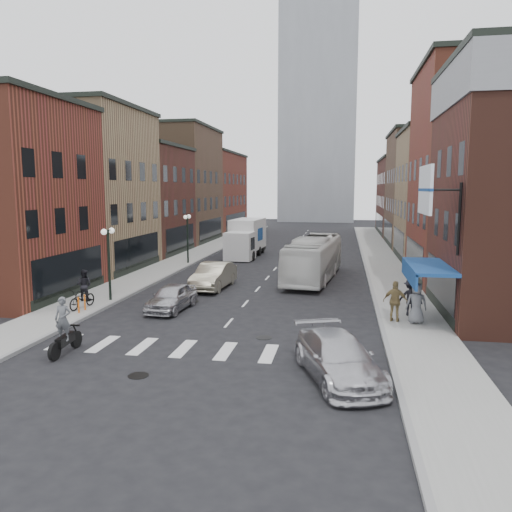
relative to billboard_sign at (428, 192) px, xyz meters
The scene contains 31 objects.
ground 10.56m from the billboard_sign, behind, with size 160.00×160.00×0.00m, color black.
sidewalk_left 28.12m from the billboard_sign, 128.47° to the left, with size 3.00×74.00×0.15m, color gray.
sidewalk_right 22.34m from the billboard_sign, 90.23° to the left, with size 3.00×74.00×0.15m, color gray.
curb_left 27.25m from the billboard_sign, 125.94° to the left, with size 0.20×74.00×0.16m, color gray.
curb_right 22.41m from the billboard_sign, 94.22° to the left, with size 0.20×74.00×0.16m, color gray.
crosswalk_stripes 11.12m from the billboard_sign, 157.82° to the right, with size 12.00×2.20×0.01m, color silver.
bldg_left_mid_a 27.17m from the billboard_sign, 150.21° to the left, with size 10.30×10.20×12.30m.
bldg_left_mid_b 33.30m from the billboard_sign, 135.10° to the left, with size 10.30×10.20×10.30m.
bldg_left_far_a 41.79m from the billboard_sign, 124.35° to the left, with size 10.30×12.20×13.30m.
bldg_left_far_b 53.93m from the billboard_sign, 115.93° to the left, with size 10.30×16.20×11.30m.
bldg_right_mid_a 14.98m from the billboard_sign, 64.61° to the left, with size 10.30×10.20×14.30m.
bldg_right_mid_b 24.36m from the billboard_sign, 74.75° to the left, with size 10.30×10.20×11.30m.
bldg_right_far_a 35.09m from the billboard_sign, 79.48° to the left, with size 10.30×12.20×12.30m.
bldg_right_far_b 48.93m from the billboard_sign, 82.47° to the left, with size 10.30×16.20×10.30m.
awning_blue 4.05m from the billboard_sign, 80.39° to the left, with size 1.80×5.00×0.78m.
billboard_sign is the anchor object (origin of this frame).
distant_tower 80.22m from the billboard_sign, 96.32° to the left, with size 14.00×14.00×50.00m, color #9399A0.
streetlamp_near 16.68m from the billboard_sign, 167.65° to the left, with size 0.32×1.22×4.11m.
streetlamp_far 23.92m from the billboard_sign, 132.41° to the left, with size 0.32×1.22×4.11m.
bike_rack 17.14m from the billboard_sign, behind, with size 0.08×0.68×0.80m.
box_truck 26.41m from the billboard_sign, 117.97° to the left, with size 2.74×7.96×3.41m.
motorcycle_rider 15.43m from the billboard_sign, 160.29° to the right, with size 0.65×2.19×2.23m.
transit_bus 14.32m from the billboard_sign, 113.23° to the left, with size 2.49×10.63×2.96m, color silver.
sedan_left_near 13.44m from the billboard_sign, 168.67° to the left, with size 1.62×4.03×1.37m, color #BCBBC0.
sedan_left_far 15.02m from the billboard_sign, 144.02° to the left, with size 1.71×4.90×1.62m, color #B6AF93.
curb_car 8.53m from the billboard_sign, 121.60° to the right, with size 2.03×5.00×1.45m, color silver.
parked_bicycle 17.43m from the billboard_sign, behind, with size 0.68×1.94×1.02m, color black.
ped_left_solo 18.28m from the billboard_sign, 169.96° to the left, with size 0.84×0.48×1.73m, color black.
ped_right_a 5.83m from the billboard_sign, 92.53° to the left, with size 1.16×0.57×1.79m, color black.
ped_right_b 5.37m from the billboard_sign, 120.46° to the left, with size 1.11×0.55×1.89m, color olive.
ped_right_c 5.23m from the billboard_sign, 91.64° to the left, with size 0.92×0.60×1.87m, color slate.
Camera 1 is at (5.20, -21.17, 6.27)m, focal length 35.00 mm.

